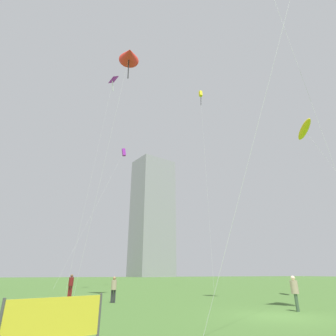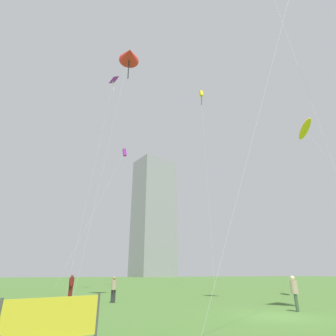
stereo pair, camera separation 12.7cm
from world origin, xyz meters
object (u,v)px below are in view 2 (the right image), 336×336
at_px(kite_flying_1, 113,83).
at_px(person_standing_2, 114,287).
at_px(person_standing_0, 71,284).
at_px(kite_flying_2, 124,153).
at_px(kite_flying_7, 305,129).
at_px(kite_flying_3, 129,55).
at_px(kite_flying_0, 201,95).
at_px(person_standing_3, 295,291).
at_px(event_banner, 52,319).
at_px(distant_highrise_0, 154,215).

bearing_deg(kite_flying_1, person_standing_2, -88.33).
relative_size(person_standing_0, person_standing_2, 1.08).
distance_m(kite_flying_2, kite_flying_7, 31.26).
xyz_separation_m(kite_flying_3, kite_flying_7, (17.04, -4.61, -8.24)).
bearing_deg(person_standing_2, kite_flying_0, 50.97).
height_order(person_standing_2, person_standing_3, person_standing_3).
distance_m(person_standing_0, kite_flying_1, 27.80).
bearing_deg(kite_flying_3, person_standing_2, -97.19).
distance_m(kite_flying_0, event_banner, 43.17).
distance_m(person_standing_0, kite_flying_0, 35.43).
height_order(person_standing_3, distant_highrise_0, distant_highrise_0).
bearing_deg(kite_flying_7, person_standing_2, 168.47).
xyz_separation_m(person_standing_2, kite_flying_0, (14.94, 13.56, 29.77)).
bearing_deg(person_standing_0, kite_flying_3, 138.70).
bearing_deg(kite_flying_1, kite_flying_7, -41.45).
bearing_deg(kite_flying_0, person_standing_2, -137.76).
xyz_separation_m(kite_flying_0, event_banner, (-18.37, -24.95, -30.05)).
bearing_deg(kite_flying_1, kite_flying_3, -87.43).
height_order(person_standing_0, event_banner, person_standing_0).
height_order(kite_flying_2, distant_highrise_0, distant_highrise_0).
xyz_separation_m(person_standing_2, distant_highrise_0, (39.44, 126.63, 32.16)).
distance_m(person_standing_2, kite_flying_0, 35.96).
distance_m(kite_flying_1, kite_flying_2, 13.74).
bearing_deg(distant_highrise_0, kite_flying_3, -124.38).
height_order(person_standing_0, kite_flying_2, kite_flying_2).
height_order(kite_flying_0, kite_flying_2, kite_flying_0).
relative_size(person_standing_2, person_standing_3, 0.95).
xyz_separation_m(kite_flying_0, kite_flying_7, (2.24, -17.07, -15.61)).
relative_size(kite_flying_3, distant_highrise_0, 0.37).
bearing_deg(person_standing_2, kite_flying_1, 100.40).
bearing_deg(kite_flying_7, event_banner, -159.07).
distance_m(kite_flying_7, distant_highrise_0, 133.24).
distance_m(person_standing_2, kite_flying_7, 22.54).
bearing_deg(kite_flying_0, kite_flying_7, -82.51).
bearing_deg(distant_highrise_0, kite_flying_1, -126.14).
height_order(distant_highrise_0, event_banner, distant_highrise_0).
relative_size(kite_flying_7, event_banner, 5.83).
height_order(kite_flying_3, distant_highrise_0, distant_highrise_0).
bearing_deg(person_standing_0, distant_highrise_0, -92.14).
height_order(person_standing_3, kite_flying_2, kite_flying_2).
distance_m(person_standing_0, kite_flying_2, 28.71).
distance_m(person_standing_3, kite_flying_7, 17.02).
bearing_deg(distant_highrise_0, person_standing_2, -124.30).
bearing_deg(person_standing_0, person_standing_2, 132.60).
distance_m(kite_flying_1, kite_flying_7, 26.72).
bearing_deg(event_banner, kite_flying_1, 82.47).
xyz_separation_m(person_standing_0, person_standing_3, (11.55, -13.81, -0.02)).
bearing_deg(kite_flying_7, kite_flying_1, 138.55).
relative_size(kite_flying_1, kite_flying_2, 1.25).
bearing_deg(person_standing_3, distant_highrise_0, 32.72).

